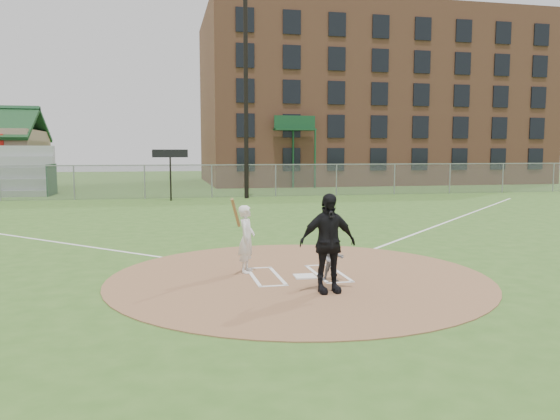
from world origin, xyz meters
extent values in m
plane|color=#365D20|center=(0.00, 0.00, 0.00)|extent=(140.00, 140.00, 0.00)
cylinder|color=#936645|center=(0.00, 0.00, 0.01)|extent=(8.40, 8.40, 0.02)
cube|color=white|center=(0.12, -0.09, 0.04)|extent=(0.49, 0.49, 0.03)
cube|color=white|center=(9.00, 9.00, 0.01)|extent=(17.04, 17.04, 0.01)
imported|color=slate|center=(0.60, -0.57, 0.52)|extent=(0.59, 0.53, 1.00)
imported|color=black|center=(0.22, -1.43, 1.00)|extent=(1.18, 0.56, 1.96)
cube|color=white|center=(-1.00, 0.15, 0.03)|extent=(0.08, 1.80, 0.01)
cube|color=white|center=(-0.45, 0.15, 0.03)|extent=(0.08, 1.80, 0.01)
cube|color=white|center=(-0.72, 1.05, 0.03)|extent=(0.62, 0.08, 0.01)
cube|color=white|center=(-0.72, -0.75, 0.03)|extent=(0.62, 0.08, 0.01)
cube|color=white|center=(1.00, 0.15, 0.03)|extent=(0.08, 1.80, 0.01)
cube|color=white|center=(0.45, 0.15, 0.03)|extent=(0.08, 1.80, 0.01)
cube|color=white|center=(0.72, 1.05, 0.03)|extent=(0.62, 0.08, 0.01)
cube|color=white|center=(0.72, -0.75, 0.03)|extent=(0.62, 0.08, 0.01)
imported|color=white|center=(-1.07, 0.67, 0.79)|extent=(0.55, 0.66, 1.55)
cylinder|color=olive|center=(-1.37, 0.27, 1.45)|extent=(0.31, 0.58, 0.70)
cube|color=slate|center=(0.00, 22.00, 1.00)|extent=(56.00, 0.03, 2.00)
cube|color=gray|center=(0.00, 22.00, 2.00)|extent=(56.00, 0.06, 0.06)
cube|color=gray|center=(0.00, 22.00, 1.00)|extent=(56.08, 0.08, 2.00)
cube|color=#194728|center=(-10.00, 26.20, 1.00)|extent=(0.08, 3.20, 2.00)
cube|color=#9A5C42|center=(16.00, 38.00, 7.50)|extent=(30.00, 16.00, 15.00)
cube|color=black|center=(15.90, 29.94, 7.40)|extent=(26.60, 0.10, 12.20)
cube|color=#194728|center=(7.00, 29.34, 4.50)|extent=(3.20, 1.00, 0.15)
cube|color=#194728|center=(7.00, 29.84, 2.25)|extent=(0.12, 0.12, 4.50)
cube|color=#194728|center=(8.50, 28.89, 2.25)|extent=(0.12, 0.12, 4.50)
cube|color=#194728|center=(7.00, 29.34, 5.05)|extent=(3.20, 0.08, 1.00)
cylinder|color=black|center=(2.00, 21.00, 6.00)|extent=(0.26, 0.26, 12.00)
cylinder|color=black|center=(-2.50, 20.20, 1.30)|extent=(0.10, 0.10, 2.60)
cube|color=black|center=(-2.50, 20.20, 2.70)|extent=(2.00, 0.10, 0.45)
camera|label=1|loc=(-2.90, -11.55, 2.77)|focal=35.00mm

